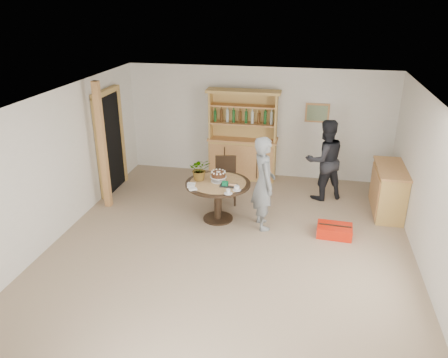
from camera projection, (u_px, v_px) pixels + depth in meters
ground at (229, 251)px, 7.25m from camera, size 7.00×7.00×0.00m
room_shell at (230, 152)px, 6.58m from camera, size 6.04×7.04×2.52m
doorway at (110, 141)px, 9.16m from camera, size 0.13×1.10×2.18m
pine_post at (102, 147)px, 8.34m from camera, size 0.12×0.12×2.50m
hutch at (243, 149)px, 9.96m from camera, size 1.62×0.54×2.04m
sideboard at (389, 190)px, 8.37m from camera, size 0.54×1.26×0.94m
dining_table at (218, 190)px, 8.06m from camera, size 1.20×1.20×0.76m
dining_chair at (226, 177)px, 8.83m from camera, size 0.50×0.50×0.95m
birthday_cake at (218, 175)px, 7.99m from camera, size 0.30×0.30×0.20m
flower_vase at (200, 169)px, 8.02m from camera, size 0.47×0.44×0.42m
gift_tray at (228, 185)px, 7.83m from camera, size 0.30×0.20×0.08m
coffee_cup_a at (237, 188)px, 7.65m from camera, size 0.15×0.15×0.09m
coffee_cup_b at (228, 192)px, 7.52m from camera, size 0.15×0.15×0.08m
napkins at (192, 186)px, 7.78m from camera, size 0.24×0.33×0.03m
teen_boy at (264, 183)px, 7.71m from camera, size 0.61×0.73×1.71m
adult_person at (325, 160)px, 8.86m from camera, size 1.02×0.94×1.68m
red_suitcase at (334, 231)px, 7.67m from camera, size 0.62×0.43×0.21m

